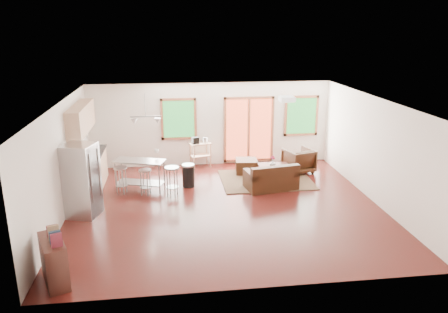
{
  "coord_description": "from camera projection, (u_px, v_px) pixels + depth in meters",
  "views": [
    {
      "loc": [
        -1.31,
        -9.81,
        4.27
      ],
      "look_at": [
        0.0,
        0.3,
        1.2
      ],
      "focal_mm": 35.0,
      "sensor_mm": 36.0,
      "label": 1
    }
  ],
  "objects": [
    {
      "name": "cabinets",
      "position": [
        88.0,
        156.0,
        11.63
      ],
      "size": [
        0.64,
        2.24,
        2.3
      ],
      "color": "tan",
      "rests_on": "floor"
    },
    {
      "name": "ceiling",
      "position": [
        226.0,
        101.0,
        9.95
      ],
      "size": [
        7.5,
        7.0,
        0.02
      ],
      "primitive_type": "cube",
      "color": "white",
      "rests_on": "ground"
    },
    {
      "name": "pendant_light",
      "position": [
        146.0,
        120.0,
        11.35
      ],
      "size": [
        0.8,
        0.18,
        0.79
      ],
      "color": "gray",
      "rests_on": "ceiling"
    },
    {
      "name": "refrigerator",
      "position": [
        82.0,
        181.0,
        10.0
      ],
      "size": [
        0.85,
        0.84,
        1.72
      ],
      "rotation": [
        0.0,
        0.0,
        -0.29
      ],
      "color": "#B7BABC",
      "rests_on": "floor"
    },
    {
      "name": "ottoman",
      "position": [
        246.0,
        166.0,
        13.1
      ],
      "size": [
        0.7,
        0.7,
        0.42
      ],
      "primitive_type": "cube",
      "rotation": [
        0.0,
        0.0,
        -0.11
      ],
      "color": "black",
      "rests_on": "floor"
    },
    {
      "name": "trash_can",
      "position": [
        188.0,
        175.0,
        11.98
      ],
      "size": [
        0.44,
        0.44,
        0.63
      ],
      "rotation": [
        0.0,
        0.0,
        -0.32
      ],
      "color": "black",
      "rests_on": "floor"
    },
    {
      "name": "ceiling_flush",
      "position": [
        287.0,
        99.0,
        10.74
      ],
      "size": [
        0.35,
        0.35,
        0.12
      ],
      "primitive_type": "cube",
      "color": "white",
      "rests_on": "ceiling"
    },
    {
      "name": "front_wall",
      "position": [
        254.0,
        218.0,
        7.0
      ],
      "size": [
        7.5,
        0.02,
        2.6
      ],
      "primitive_type": "cube",
      "color": "white",
      "rests_on": "ground"
    },
    {
      "name": "right_wall",
      "position": [
        376.0,
        150.0,
        10.79
      ],
      "size": [
        0.02,
        7.0,
        2.6
      ],
      "primitive_type": "cube",
      "color": "white",
      "rests_on": "ground"
    },
    {
      "name": "window_left",
      "position": [
        179.0,
        119.0,
        13.44
      ],
      "size": [
        1.1,
        0.05,
        1.3
      ],
      "color": "#205E26",
      "rests_on": "back_wall"
    },
    {
      "name": "coffee_table",
      "position": [
        273.0,
        166.0,
        12.79
      ],
      "size": [
        0.9,
        0.55,
        0.36
      ],
      "rotation": [
        0.0,
        0.0,
        -0.02
      ],
      "color": "#361812",
      "rests_on": "floor"
    },
    {
      "name": "bar_stool_b",
      "position": [
        145.0,
        176.0,
        11.33
      ],
      "size": [
        0.42,
        0.42,
        0.69
      ],
      "rotation": [
        0.0,
        0.0,
        -0.33
      ],
      "color": "#B7BABC",
      "rests_on": "floor"
    },
    {
      "name": "kitchen_cart",
      "position": [
        200.0,
        146.0,
        13.58
      ],
      "size": [
        0.72,
        0.56,
        0.96
      ],
      "rotation": [
        0.0,
        0.0,
        0.28
      ],
      "color": "tan",
      "rests_on": "floor"
    },
    {
      "name": "cup",
      "position": [
        157.0,
        150.0,
        11.83
      ],
      "size": [
        0.14,
        0.11,
        0.13
      ],
      "primitive_type": "imported",
      "rotation": [
        0.0,
        0.0,
        -0.06
      ],
      "color": "white",
      "rests_on": "island"
    },
    {
      "name": "bookshelf",
      "position": [
        54.0,
        260.0,
        7.46
      ],
      "size": [
        0.66,
        0.96,
        1.06
      ],
      "rotation": [
        0.0,
        0.0,
        0.38
      ],
      "color": "#361812",
      "rests_on": "floor"
    },
    {
      "name": "floor",
      "position": [
        226.0,
        207.0,
        10.71
      ],
      "size": [
        7.5,
        7.0,
        0.02
      ],
      "primitive_type": "cube",
      "color": "#360E0C",
      "rests_on": "ground"
    },
    {
      "name": "bar_stool_c",
      "position": [
        172.0,
        174.0,
        11.24
      ],
      "size": [
        0.47,
        0.47,
        0.78
      ],
      "rotation": [
        0.0,
        0.0,
        -0.35
      ],
      "color": "#B7BABC",
      "rests_on": "floor"
    },
    {
      "name": "bar_stool_a",
      "position": [
        121.0,
        174.0,
        11.42
      ],
      "size": [
        0.43,
        0.43,
        0.73
      ],
      "rotation": [
        0.0,
        0.0,
        -0.3
      ],
      "color": "#B7BABC",
      "rests_on": "floor"
    },
    {
      "name": "back_wall",
      "position": [
        211.0,
        124.0,
        13.67
      ],
      "size": [
        7.5,
        0.02,
        2.6
      ],
      "primitive_type": "cube",
      "color": "white",
      "rests_on": "ground"
    },
    {
      "name": "loveseat",
      "position": [
        271.0,
        179.0,
        11.8
      ],
      "size": [
        1.46,
        0.99,
        0.72
      ],
      "rotation": [
        0.0,
        0.0,
        0.17
      ],
      "color": "black",
      "rests_on": "floor"
    },
    {
      "name": "window_right",
      "position": [
        301.0,
        116.0,
        13.92
      ],
      "size": [
        1.1,
        0.05,
        1.3
      ],
      "color": "#205E26",
      "rests_on": "back_wall"
    },
    {
      "name": "armchair",
      "position": [
        299.0,
        159.0,
        13.12
      ],
      "size": [
        0.97,
        0.94,
        0.81
      ],
      "primitive_type": "imported",
      "rotation": [
        0.0,
        0.0,
        3.45
      ],
      "color": "black",
      "rests_on": "floor"
    },
    {
      "name": "rug",
      "position": [
        266.0,
        180.0,
        12.55
      ],
      "size": [
        2.55,
        1.97,
        0.03
      ],
      "primitive_type": "cube",
      "rotation": [
        0.0,
        0.0,
        0.0
      ],
      "color": "#405133",
      "rests_on": "floor"
    },
    {
      "name": "island",
      "position": [
        140.0,
        170.0,
        11.61
      ],
      "size": [
        1.44,
        0.92,
        0.85
      ],
      "rotation": [
        0.0,
        0.0,
        -0.31
      ],
      "color": "#B7BABC",
      "rests_on": "floor"
    },
    {
      "name": "left_wall",
      "position": [
        61.0,
        162.0,
        9.87
      ],
      "size": [
        0.02,
        7.0,
        2.6
      ],
      "primitive_type": "cube",
      "color": "white",
      "rests_on": "ground"
    },
    {
      "name": "french_doors",
      "position": [
        249.0,
        130.0,
        13.82
      ],
      "size": [
        1.6,
        0.05,
        2.1
      ],
      "color": "#C3472A",
      "rests_on": "back_wall"
    },
    {
      "name": "book",
      "position": [
        292.0,
        162.0,
        12.38
      ],
      "size": [
        0.23,
        0.12,
        0.31
      ],
      "primitive_type": "imported",
      "rotation": [
        0.0,
        0.0,
        -0.41
      ],
      "color": "maroon",
      "rests_on": "coffee_table"
    },
    {
      "name": "vase",
      "position": [
        273.0,
        163.0,
        12.45
      ],
      "size": [
        0.21,
        0.22,
        0.31
      ],
      "rotation": [
        0.0,
        0.0,
        -0.2
      ],
      "color": "silver",
      "rests_on": "coffee_table"
    }
  ]
}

